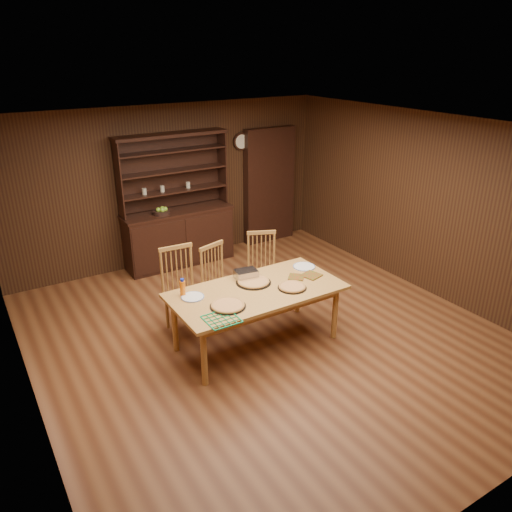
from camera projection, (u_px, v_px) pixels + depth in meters
floor at (268, 336)px, 6.38m from camera, size 6.00×6.00×0.00m
room_shell at (269, 219)px, 5.77m from camera, size 6.00×6.00×6.00m
china_hutch at (178, 230)px, 8.31m from camera, size 1.84×0.52×2.17m
doorway at (269, 186)px, 9.16m from camera, size 1.00×0.18×2.10m
wall_clock at (241, 141)px, 8.61m from camera, size 0.30×0.05×0.30m
dining_table at (257, 295)px, 5.96m from camera, size 2.07×1.03×0.75m
chair_left at (180, 286)px, 6.35m from camera, size 0.49×0.47×1.13m
chair_center at (218, 280)px, 6.62m from camera, size 0.53×0.52×1.05m
chair_right at (262, 266)px, 7.04m from camera, size 0.56×0.55×1.05m
pizza_left at (228, 305)px, 5.54m from camera, size 0.41×0.41×0.04m
pizza_right at (292, 287)px, 5.97m from camera, size 0.35×0.35×0.04m
pizza_center at (254, 282)px, 6.10m from camera, size 0.43×0.43×0.04m
cooling_rack at (222, 319)px, 5.29m from camera, size 0.41×0.41×0.02m
plate_left at (193, 297)px, 5.75m from camera, size 0.27×0.27×0.02m
plate_right at (304, 267)px, 6.53m from camera, size 0.29×0.29×0.02m
foil_dish at (246, 274)px, 6.21m from camera, size 0.30×0.23×0.11m
juice_bottle at (183, 288)px, 5.76m from camera, size 0.06×0.06×0.21m
pot_holder_a at (311, 275)px, 6.29m from camera, size 0.27×0.27×0.02m
pot_holder_b at (296, 277)px, 6.24m from camera, size 0.27×0.27×0.01m
fruit_bowl at (162, 211)px, 7.96m from camera, size 0.27×0.27×0.12m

